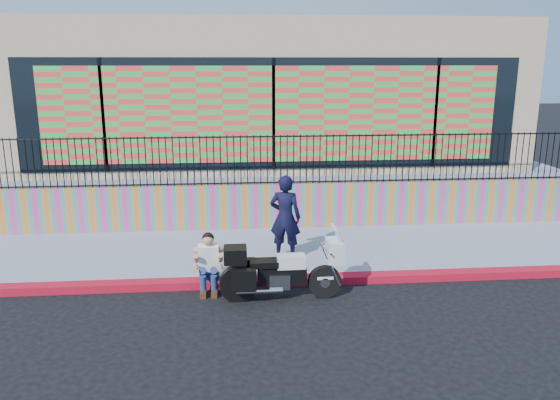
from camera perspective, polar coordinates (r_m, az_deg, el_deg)
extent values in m
plane|color=black|center=(10.59, 1.05, -8.76)|extent=(90.00, 90.00, 0.00)
cube|color=maroon|center=(10.56, 1.06, -8.39)|extent=(16.00, 0.30, 0.15)
cube|color=gray|center=(12.09, 0.24, -5.40)|extent=(16.00, 3.00, 0.15)
cube|color=#E03B89|center=(13.43, -0.37, -0.60)|extent=(16.00, 0.20, 1.10)
cube|color=gray|center=(18.41, -1.64, 3.22)|extent=(16.00, 10.00, 1.25)
cube|color=tan|center=(17.90, -1.66, 11.37)|extent=(14.00, 8.00, 4.00)
cube|color=black|center=(13.92, -0.68, 8.92)|extent=(12.60, 0.04, 2.80)
cube|color=#FB4337|center=(13.89, -0.67, 8.91)|extent=(11.48, 0.02, 2.40)
cylinder|color=black|center=(9.94, 4.69, -8.50)|extent=(0.60, 0.13, 0.60)
cylinder|color=black|center=(9.82, -4.36, -8.81)|extent=(0.60, 0.13, 0.60)
cube|color=black|center=(9.79, 0.20, -7.85)|extent=(0.86, 0.25, 0.31)
cube|color=silver|center=(9.82, -0.07, -8.35)|extent=(0.36, 0.31, 0.27)
cube|color=silver|center=(9.71, 1.17, -6.42)|extent=(0.50, 0.29, 0.22)
cube|color=black|center=(9.68, -1.69, -6.61)|extent=(0.50, 0.31, 0.11)
cube|color=silver|center=(9.76, 5.71, -5.25)|extent=(0.27, 0.47, 0.38)
cube|color=silver|center=(9.67, 5.97, -3.61)|extent=(0.17, 0.42, 0.31)
cube|color=black|center=(9.61, -4.70, -5.71)|extent=(0.40, 0.38, 0.27)
cube|color=black|center=(9.49, -3.81, -8.32)|extent=(0.44, 0.16, 0.36)
cube|color=black|center=(9.99, -3.88, -7.13)|extent=(0.44, 0.16, 0.36)
cube|color=silver|center=(9.91, 4.70, -8.02)|extent=(0.29, 0.15, 0.05)
imported|color=black|center=(11.21, 0.55, -1.82)|extent=(0.74, 0.59, 1.77)
cube|color=navy|center=(10.47, -7.39, -7.74)|extent=(0.36, 0.28, 0.18)
cube|color=white|center=(10.31, -7.46, -6.02)|extent=(0.38, 0.27, 0.54)
sphere|color=tan|center=(10.15, -7.53, -4.19)|extent=(0.21, 0.21, 0.21)
cube|color=#472814|center=(10.14, -8.02, -9.67)|extent=(0.11, 0.26, 0.10)
cube|color=#472814|center=(10.13, -6.88, -9.66)|extent=(0.11, 0.26, 0.10)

